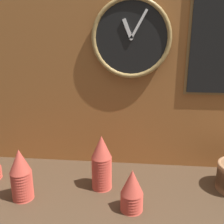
# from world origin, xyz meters

# --- Properties ---
(ground_plane) EXTENTS (1.60, 0.56, 0.04)m
(ground_plane) POSITION_xyz_m (0.00, 0.00, -0.02)
(ground_plane) COLOR #4C3826
(wall_tiled_back) EXTENTS (1.60, 0.03, 1.05)m
(wall_tiled_back) POSITION_xyz_m (0.00, 0.27, 0.53)
(wall_tiled_back) COLOR #A3602D
(wall_tiled_back) RESTS_ON ground_plane
(cup_stack_center) EXTENTS (0.09, 0.09, 0.24)m
(cup_stack_center) POSITION_xyz_m (-0.10, 0.02, 0.12)
(cup_stack_center) COLOR #DB4C3D
(cup_stack_center) RESTS_ON ground_plane
(cup_stack_left) EXTENTS (0.09, 0.09, 0.21)m
(cup_stack_left) POSITION_xyz_m (-0.40, -0.08, 0.11)
(cup_stack_left) COLOR #DB4C3D
(cup_stack_left) RESTS_ON ground_plane
(cup_stack_center_right) EXTENTS (0.09, 0.09, 0.17)m
(cup_stack_center_right) POSITION_xyz_m (0.03, -0.12, 0.08)
(cup_stack_center_right) COLOR #DB4C3D
(cup_stack_center_right) RESTS_ON ground_plane
(wall_clock) EXTENTS (0.35, 0.03, 0.35)m
(wall_clock) POSITION_xyz_m (0.01, 0.23, 0.61)
(wall_clock) COLOR black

